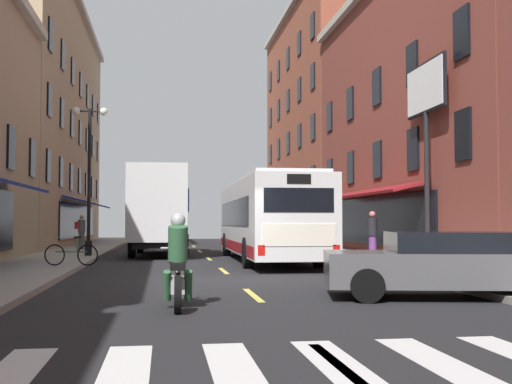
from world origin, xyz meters
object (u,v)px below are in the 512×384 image
at_px(transit_bus, 267,218).
at_px(sedan_mid, 162,235).
at_px(street_lamp_twin, 89,174).
at_px(bicycle_near, 71,254).
at_px(pedestrian_near, 81,231).
at_px(motorcycle_rider, 178,267).
at_px(sedan_near, 447,263).
at_px(pedestrian_mid, 372,234).
at_px(box_truck, 161,211).
at_px(billboard_sign, 426,108).

distance_m(transit_bus, sedan_mid, 17.01).
height_order(transit_bus, street_lamp_twin, street_lamp_twin).
height_order(bicycle_near, pedestrian_near, pedestrian_near).
xyz_separation_m(sedan_mid, motorcycle_rider, (0.32, -29.30, 0.04)).
xyz_separation_m(sedan_near, bicycle_near, (-8.41, 8.51, -0.18)).
distance_m(transit_bus, pedestrian_mid, 4.03).
xyz_separation_m(pedestrian_near, street_lamp_twin, (1.04, -6.01, 2.40)).
bearing_deg(motorcycle_rider, sedan_near, 7.87).
bearing_deg(box_truck, street_lamp_twin, -142.79).
distance_m(motorcycle_rider, bicycle_near, 9.75).
height_order(sedan_near, street_lamp_twin, street_lamp_twin).
bearing_deg(pedestrian_near, pedestrian_mid, 28.47).
xyz_separation_m(box_truck, motorcycle_rider, (0.37, -17.41, -1.26)).
xyz_separation_m(transit_bus, sedan_mid, (-3.98, 16.51, -0.97)).
bearing_deg(sedan_near, street_lamp_twin, 120.64).
xyz_separation_m(billboard_sign, motorcycle_rider, (-8.63, -9.31, -4.68)).
bearing_deg(pedestrian_mid, transit_bus, 107.07).
distance_m(sedan_near, motorcycle_rider, 5.37).
bearing_deg(sedan_mid, street_lamp_twin, -101.80).
bearing_deg(pedestrian_near, sedan_near, 4.13).
bearing_deg(sedan_mid, sedan_near, -78.83).
distance_m(sedan_near, pedestrian_near, 22.64).
relative_size(billboard_sign, motorcycle_rider, 3.30).
height_order(billboard_sign, transit_bus, billboard_sign).
bearing_deg(street_lamp_twin, sedan_mid, 78.20).
bearing_deg(billboard_sign, street_lamp_twin, 153.54).
xyz_separation_m(sedan_near, motorcycle_rider, (-5.32, -0.74, 0.03)).
distance_m(box_truck, bicycle_near, 8.74).
relative_size(transit_bus, street_lamp_twin, 2.03).
height_order(billboard_sign, box_truck, billboard_sign).
bearing_deg(pedestrian_mid, billboard_sign, -107.72).
height_order(sedan_mid, bicycle_near, sedan_mid).
bearing_deg(transit_bus, sedan_near, -82.14).
relative_size(transit_bus, pedestrian_near, 7.08).
bearing_deg(bicycle_near, transit_bus, 27.71).
bearing_deg(motorcycle_rider, street_lamp_twin, 102.09).
distance_m(billboard_sign, bicycle_near, 12.70).
xyz_separation_m(billboard_sign, transit_bus, (-4.97, 3.48, -3.76)).
height_order(sedan_mid, street_lamp_twin, street_lamp_twin).
distance_m(transit_bus, box_truck, 6.15).
distance_m(sedan_mid, pedestrian_near, 9.01).
bearing_deg(motorcycle_rider, billboard_sign, 47.18).
bearing_deg(transit_bus, billboard_sign, -35.01).
bearing_deg(billboard_sign, bicycle_near, -179.68).
relative_size(box_truck, sedan_mid, 1.72).
height_order(bicycle_near, street_lamp_twin, street_lamp_twin).
height_order(billboard_sign, pedestrian_mid, billboard_sign).
bearing_deg(street_lamp_twin, pedestrian_near, 99.78).
bearing_deg(street_lamp_twin, transit_bus, -19.40).
bearing_deg(sedan_near, sedan_mid, 101.17).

